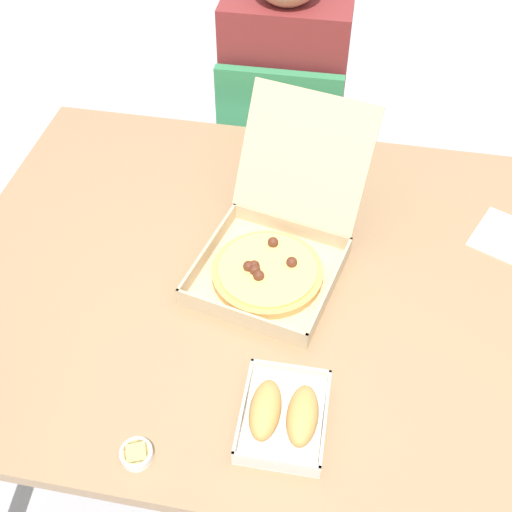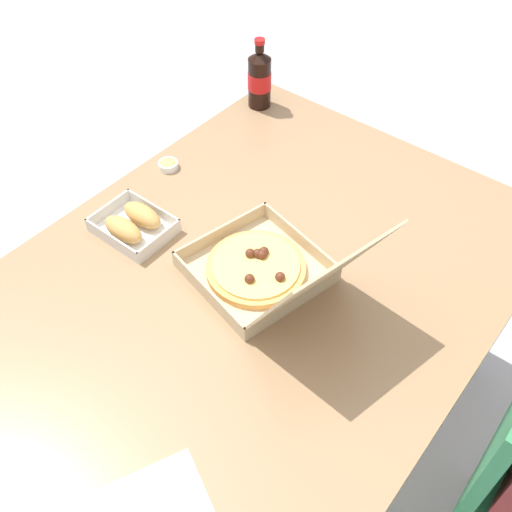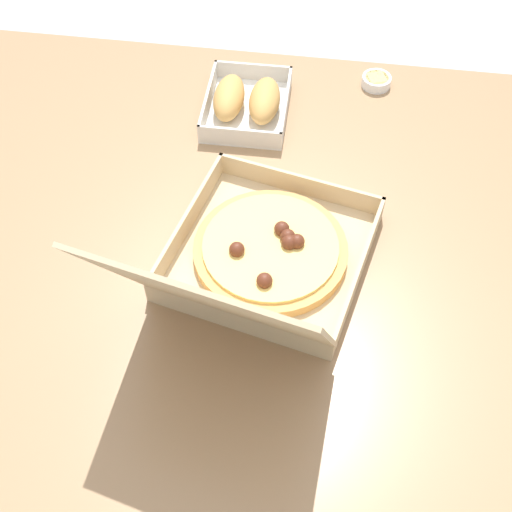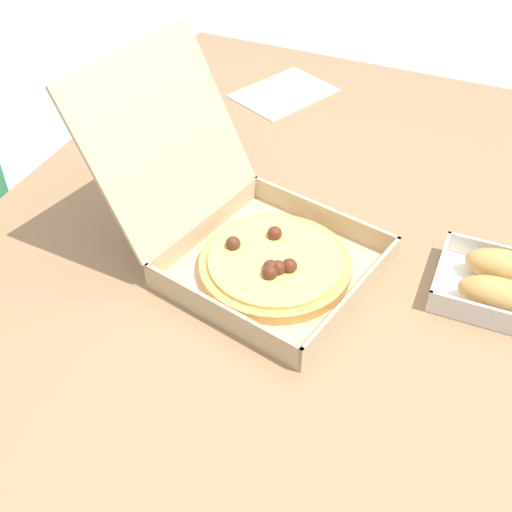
% 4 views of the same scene
% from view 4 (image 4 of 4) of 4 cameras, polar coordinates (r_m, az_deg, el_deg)
% --- Properties ---
extents(ground_plane, '(10.00, 10.00, 0.00)m').
position_cam_4_polar(ground_plane, '(1.64, 1.51, -19.00)').
color(ground_plane, '#B2B2B7').
extents(dining_table, '(1.46, 1.04, 0.72)m').
position_cam_4_polar(dining_table, '(1.12, 2.10, -2.29)').
color(dining_table, '#997551').
rests_on(dining_table, ground_plane).
extents(pizza_box_open, '(0.37, 0.48, 0.30)m').
position_cam_4_polar(pizza_box_open, '(1.03, -0.12, 1.27)').
color(pizza_box_open, tan).
rests_on(pizza_box_open, dining_table).
extents(bread_side_box, '(0.15, 0.19, 0.06)m').
position_cam_4_polar(bread_side_box, '(1.05, 20.43, -2.25)').
color(bread_side_box, white).
rests_on(bread_side_box, dining_table).
extents(paper_menu, '(0.25, 0.22, 0.00)m').
position_cam_4_polar(paper_menu, '(1.52, 2.41, 13.89)').
color(paper_menu, white).
rests_on(paper_menu, dining_table).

